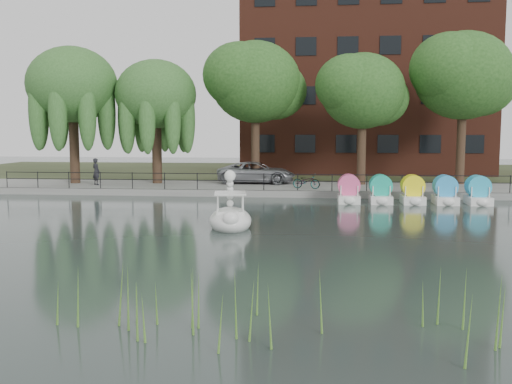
% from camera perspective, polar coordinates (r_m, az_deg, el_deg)
% --- Properties ---
extents(ground_plane, '(120.00, 120.00, 0.00)m').
position_cam_1_polar(ground_plane, '(20.73, -2.53, -4.76)').
color(ground_plane, '#323D3B').
extents(promenade, '(40.00, 6.00, 0.40)m').
position_cam_1_polar(promenade, '(36.45, 1.17, 0.33)').
color(promenade, gray).
rests_on(promenade, ground_plane).
extents(kerb, '(40.00, 0.25, 0.40)m').
position_cam_1_polar(kerb, '(33.52, 0.75, -0.18)').
color(kerb, gray).
rests_on(kerb, ground_plane).
extents(land_strip, '(60.00, 22.00, 0.36)m').
position_cam_1_polar(land_strip, '(50.36, 2.50, 1.95)').
color(land_strip, '#47512D').
rests_on(land_strip, ground_plane).
extents(railing, '(32.00, 0.05, 1.00)m').
position_cam_1_polar(railing, '(33.63, 0.79, 1.46)').
color(railing, black).
rests_on(railing, promenade).
extents(apartment_building, '(20.00, 10.07, 18.00)m').
position_cam_1_polar(apartment_building, '(50.54, 10.69, 12.28)').
color(apartment_building, '#4C1E16').
rests_on(apartment_building, land_strip).
extents(willow_left, '(5.88, 5.88, 9.01)m').
position_cam_1_polar(willow_left, '(40.08, -17.91, 10.12)').
color(willow_left, '#473323').
rests_on(willow_left, promenade).
extents(willow_mid, '(5.32, 5.32, 8.15)m').
position_cam_1_polar(willow_mid, '(38.65, -9.98, 9.56)').
color(willow_mid, '#473323').
rests_on(willow_mid, promenade).
extents(broadleaf_center, '(6.00, 6.00, 9.25)m').
position_cam_1_polar(broadleaf_center, '(38.46, -0.06, 10.88)').
color(broadleaf_center, '#473323').
rests_on(broadleaf_center, promenade).
extents(broadleaf_right, '(5.40, 5.40, 8.32)m').
position_cam_1_polar(broadleaf_right, '(37.82, 10.62, 9.83)').
color(broadleaf_right, '#473323').
rests_on(broadleaf_right, promenade).
extents(broadleaf_far, '(6.30, 6.30, 9.71)m').
position_cam_1_polar(broadleaf_far, '(39.92, 20.04, 10.82)').
color(broadleaf_far, '#473323').
rests_on(broadleaf_far, promenade).
extents(minivan, '(2.77, 5.95, 1.65)m').
position_cam_1_polar(minivan, '(37.93, 0.04, 2.12)').
color(minivan, gray).
rests_on(minivan, promenade).
extents(bicycle, '(1.13, 1.82, 1.00)m').
position_cam_1_polar(bicycle, '(34.65, 5.06, 1.17)').
color(bicycle, gray).
rests_on(bicycle, promenade).
extents(pedestrian, '(0.86, 0.81, 1.98)m').
position_cam_1_polar(pedestrian, '(38.25, -15.70, 2.17)').
color(pedestrian, black).
rests_on(pedestrian, promenade).
extents(swan_boat, '(2.10, 2.93, 2.28)m').
position_cam_1_polar(swan_boat, '(23.08, -2.58, -2.37)').
color(swan_boat, white).
rests_on(swan_boat, ground_plane).
extents(pedal_boat_row, '(7.95, 1.70, 1.40)m').
position_cam_1_polar(pedal_boat_row, '(31.78, 15.39, -0.02)').
color(pedal_boat_row, white).
rests_on(pedal_boat_row, ground_plane).
extents(reed_bank, '(24.00, 2.40, 1.20)m').
position_cam_1_polar(reed_bank, '(11.19, 0.48, -11.21)').
color(reed_bank, '#669938').
rests_on(reed_bank, ground_plane).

